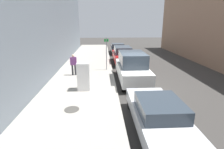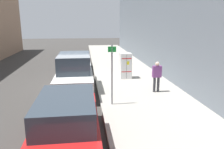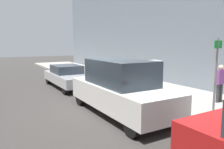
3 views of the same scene
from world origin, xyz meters
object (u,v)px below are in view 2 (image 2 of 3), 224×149
discarded_refrigerator (126,66)px  parked_van_white (75,73)px  parked_sedan_silver (78,60)px  street_sign_post (112,72)px  parked_suv_red (67,124)px  pedestrian_walking_far (157,75)px

discarded_refrigerator → parked_van_white: size_ratio=0.33×
discarded_refrigerator → parked_sedan_silver: discarded_refrigerator is taller
street_sign_post → parked_sedan_silver: street_sign_post is taller
parked_sedan_silver → parked_suv_red: size_ratio=0.98×
pedestrian_walking_far → parked_van_white: parked_van_white is taller
discarded_refrigerator → parked_sedan_silver: 5.37m
parked_van_white → pedestrian_walking_far: bearing=164.1°
parked_suv_red → parked_van_white: bearing=-90.0°
discarded_refrigerator → street_sign_post: street_sign_post is taller
discarded_refrigerator → parked_suv_red: discarded_refrigerator is taller
parked_suv_red → parked_sedan_silver: bearing=-90.0°
street_sign_post → parked_sedan_silver: bearing=-78.7°
parked_sedan_silver → pedestrian_walking_far: bearing=120.6°
discarded_refrigerator → pedestrian_walking_far: discarded_refrigerator is taller
street_sign_post → pedestrian_walking_far: size_ratio=1.66×
parked_sedan_silver → parked_van_white: (0.00, 6.14, 0.33)m
street_sign_post → parked_van_white: size_ratio=0.53×
discarded_refrigerator → pedestrian_walking_far: (-1.09, 3.16, 0.11)m
pedestrian_walking_far → parked_van_white: size_ratio=0.32×
discarded_refrigerator → parked_van_white: (3.29, 1.91, 0.03)m
parked_sedan_silver → parked_van_white: size_ratio=0.92×
pedestrian_walking_far → parked_suv_red: pedestrian_walking_far is taller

